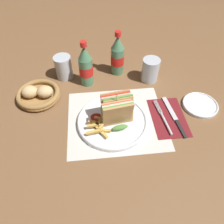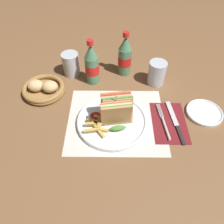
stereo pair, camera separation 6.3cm
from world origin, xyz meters
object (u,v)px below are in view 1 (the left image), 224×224
at_px(glass_near, 150,71).
at_px(glass_far, 64,67).
at_px(side_saucer, 200,105).
at_px(knife, 174,116).
at_px(plate_main, 113,121).
at_px(bread_basket, 38,94).
at_px(coke_bottle_near, 86,67).
at_px(fork, 164,120).
at_px(coke_bottle_far, 117,56).
at_px(club_sandwich, 117,111).

relative_size(glass_near, glass_far, 1.00).
bearing_deg(glass_near, side_saucer, -47.95).
xyz_separation_m(knife, glass_near, (-0.05, 0.24, 0.04)).
height_order(knife, side_saucer, side_saucer).
height_order(plate_main, bread_basket, bread_basket).
xyz_separation_m(coke_bottle_near, glass_far, (-0.10, 0.05, -0.04)).
bearing_deg(fork, glass_far, 134.32).
relative_size(bread_basket, side_saucer, 1.25).
height_order(fork, bread_basket, bread_basket).
xyz_separation_m(coke_bottle_near, coke_bottle_far, (0.15, 0.06, 0.00)).
height_order(club_sandwich, fork, club_sandwich).
bearing_deg(fork, knife, 11.37).
relative_size(coke_bottle_far, side_saucer, 1.45).
distance_m(fork, coke_bottle_far, 0.37).
xyz_separation_m(fork, glass_near, (-0.00, 0.26, 0.04)).
distance_m(glass_far, side_saucer, 0.62).
bearing_deg(coke_bottle_near, glass_near, -1.27).
distance_m(club_sandwich, fork, 0.20).
bearing_deg(plate_main, knife, 0.13).
relative_size(club_sandwich, bread_basket, 0.80).
bearing_deg(club_sandwich, knife, 1.07).
relative_size(plate_main, knife, 1.27).
distance_m(coke_bottle_near, bread_basket, 0.23).
distance_m(club_sandwich, knife, 0.24).
height_order(plate_main, glass_near, glass_near).
bearing_deg(plate_main, side_saucer, 7.66).
relative_size(club_sandwich, side_saucer, 1.01).
relative_size(plate_main, bread_basket, 1.50).
height_order(plate_main, knife, plate_main).
distance_m(coke_bottle_far, side_saucer, 0.42).
bearing_deg(knife, plate_main, 173.28).
distance_m(plate_main, coke_bottle_far, 0.33).
bearing_deg(coke_bottle_far, knife, -58.63).
bearing_deg(coke_bottle_far, fork, -65.93).
distance_m(club_sandwich, bread_basket, 0.36).
distance_m(club_sandwich, glass_near, 0.31).
height_order(knife, bread_basket, bread_basket).
relative_size(club_sandwich, glass_near, 1.36).
height_order(knife, glass_near, glass_near).
bearing_deg(bread_basket, coke_bottle_far, 22.22).
bearing_deg(coke_bottle_far, side_saucer, -39.84).
relative_size(glass_near, bread_basket, 0.59).
distance_m(club_sandwich, coke_bottle_near, 0.27).
relative_size(knife, glass_far, 2.01).
relative_size(glass_far, bread_basket, 0.59).
xyz_separation_m(plate_main, glass_far, (-0.19, 0.30, 0.04)).
bearing_deg(fork, plate_main, 169.18).
relative_size(plate_main, glass_near, 2.54).
bearing_deg(coke_bottle_far, bread_basket, -157.78).
xyz_separation_m(fork, glass_far, (-0.39, 0.32, 0.04)).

